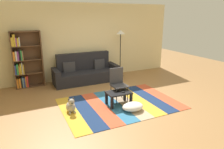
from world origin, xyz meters
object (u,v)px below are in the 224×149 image
tv_remote (122,92)px  folding_chair (118,82)px  coffee_table (119,95)px  pouf (133,107)px  bookshelf (24,61)px  dog (71,106)px  couch (86,72)px  standing_lamp (120,38)px

tv_remote → folding_chair: folding_chair is taller
coffee_table → pouf: (0.16, -0.45, -0.18)m
bookshelf → folding_chair: (2.23, -2.22, -0.33)m
bookshelf → coffee_table: (2.10, -2.53, -0.58)m
pouf → dog: 1.52m
dog → couch: bearing=62.9°
couch → standing_lamp: standing_lamp is taller
bookshelf → tv_remote: bookshelf is taller
couch → pouf: bearing=-83.4°
bookshelf → pouf: (2.26, -2.99, -0.76)m
couch → coffee_table: bearing=-86.1°
dog → folding_chair: folding_chair is taller
pouf → folding_chair: size_ratio=0.60×
pouf → tv_remote: bearing=102.0°
couch → bookshelf: bookshelf is taller
tv_remote → pouf: bearing=-104.8°
coffee_table → bookshelf: bearing=129.7°
bookshelf → standing_lamp: size_ratio=1.03×
coffee_table → folding_chair: bearing=66.8°
bookshelf → pouf: bearing=-52.9°
bookshelf → dog: bearing=-70.4°
bookshelf → coffee_table: 3.34m
coffee_table → pouf: bearing=-70.6°
coffee_table → folding_chair: folding_chair is taller
dog → standing_lamp: bearing=41.2°
coffee_table → folding_chair: size_ratio=0.70×
couch → coffee_table: size_ratio=3.60×
pouf → dog: (-1.40, 0.57, 0.05)m
folding_chair → tv_remote: bearing=-54.6°
coffee_table → couch: bearing=93.9°
pouf → folding_chair: bearing=92.0°
coffee_table → tv_remote: (0.07, -0.04, 0.08)m
couch → bookshelf: (-1.95, 0.29, 0.53)m
bookshelf → standing_lamp: bearing=-4.1°
dog → folding_chair: 1.44m
standing_lamp → pouf: bearing=-111.5°
bookshelf → pouf: 3.82m
coffee_table → standing_lamp: (1.24, 2.30, 1.18)m
standing_lamp → dog: bearing=-138.8°
dog → standing_lamp: 3.55m
coffee_table → pouf: coffee_table is taller
couch → dog: couch is taller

